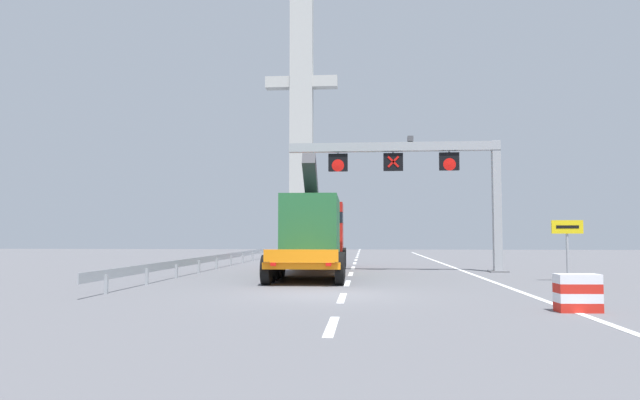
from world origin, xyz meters
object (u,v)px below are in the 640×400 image
object	(u,v)px
heavy_haul_truck_orange	(316,232)
exit_sign_yellow	(567,236)
overhead_lane_gantry	(423,167)
crash_barrier_striped	(578,293)
bridge_pylon_distant	(302,112)

from	to	relation	value
heavy_haul_truck_orange	exit_sign_yellow	xyz separation A→B (m)	(10.45, -4.98, -0.19)
overhead_lane_gantry	heavy_haul_truck_orange	bearing A→B (deg)	-173.68
crash_barrier_striped	bridge_pylon_distant	bearing A→B (deg)	103.08
exit_sign_yellow	heavy_haul_truck_orange	bearing A→B (deg)	154.54
exit_sign_yellow	bridge_pylon_distant	xyz separation A→B (m)	(-15.82, 46.30, 15.45)
overhead_lane_gantry	exit_sign_yellow	world-z (taller)	overhead_lane_gantry
heavy_haul_truck_orange	exit_sign_yellow	world-z (taller)	heavy_haul_truck_orange
heavy_haul_truck_orange	crash_barrier_striped	world-z (taller)	heavy_haul_truck_orange
overhead_lane_gantry	bridge_pylon_distant	world-z (taller)	bridge_pylon_distant
overhead_lane_gantry	bridge_pylon_distant	size ratio (longest dim) A/B	0.32
exit_sign_yellow	bridge_pylon_distant	distance (m)	51.31
overhead_lane_gantry	heavy_haul_truck_orange	size ratio (longest dim) A/B	0.77
crash_barrier_striped	bridge_pylon_distant	size ratio (longest dim) A/B	0.03
exit_sign_yellow	crash_barrier_striped	distance (m)	9.70
overhead_lane_gantry	crash_barrier_striped	size ratio (longest dim) A/B	10.62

